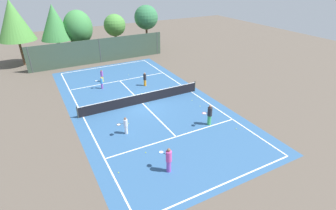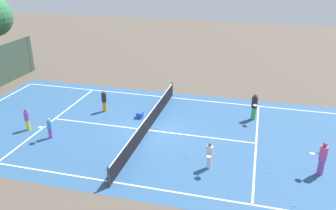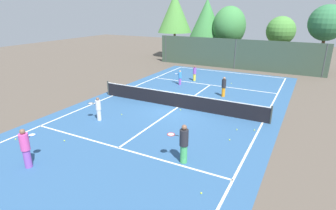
# 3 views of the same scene
# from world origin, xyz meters

# --- Properties ---
(ground_plane) EXTENTS (80.00, 80.00, 0.00)m
(ground_plane) POSITION_xyz_m (0.00, 0.00, 0.00)
(ground_plane) COLOR brown
(court_surface) EXTENTS (13.00, 25.00, 0.01)m
(court_surface) POSITION_xyz_m (0.00, 0.00, 0.00)
(court_surface) COLOR #2D5684
(court_surface) RESTS_ON ground_plane
(tennis_net) EXTENTS (11.90, 0.10, 1.10)m
(tennis_net) POSITION_xyz_m (0.00, 0.00, 0.51)
(tennis_net) COLOR #333833
(tennis_net) RESTS_ON ground_plane
(perimeter_fence) EXTENTS (18.00, 0.12, 3.20)m
(perimeter_fence) POSITION_xyz_m (0.00, 14.00, 1.60)
(perimeter_fence) COLOR #384C3D
(perimeter_fence) RESTS_ON ground_plane
(tree_0) EXTENTS (4.02, 4.02, 7.42)m
(tree_0) POSITION_xyz_m (-4.63, 17.29, 5.15)
(tree_0) COLOR brown
(tree_0) RESTS_ON ground_plane
(tree_1) EXTENTS (3.52, 3.52, 6.66)m
(tree_1) POSITION_xyz_m (8.16, 16.88, 4.87)
(tree_1) COLOR brown
(tree_1) RESTS_ON ground_plane
(tree_2) EXTENTS (3.22, 3.22, 5.46)m
(tree_2) POSITION_xyz_m (3.78, 18.66, 3.83)
(tree_2) COLOR brown
(tree_2) RESTS_ON ground_plane
(tree_3) EXTENTS (4.42, 4.42, 8.18)m
(tree_3) POSITION_xyz_m (-9.20, 17.77, 5.71)
(tree_3) COLOR brown
(tree_3) RESTS_ON ground_plane
(tree_4) EXTENTS (3.81, 4.06, 6.54)m
(tree_4) POSITION_xyz_m (-1.78, 17.24, 4.24)
(tree_4) COLOR brown
(tree_4) RESTS_ON ground_plane
(player_0) EXTENTS (0.32, 0.32, 1.50)m
(player_0) POSITION_xyz_m (1.96, 3.75, 0.77)
(player_0) COLOR orange
(player_0) RESTS_ON ground_plane
(player_1) EXTENTS (0.88, 0.36, 1.42)m
(player_1) POSITION_xyz_m (-3.15, -4.18, 0.73)
(player_1) COLOR silver
(player_1) RESTS_ON ground_plane
(player_2) EXTENTS (0.30, 0.30, 1.39)m
(player_2) POSITION_xyz_m (-1.79, 7.10, 0.71)
(player_2) COLOR yellow
(player_2) RESTS_ON ground_plane
(player_3) EXTENTS (0.95, 0.42, 1.76)m
(player_3) POSITION_xyz_m (3.25, -6.10, 0.91)
(player_3) COLOR #3FA559
(player_3) RESTS_ON ground_plane
(player_4) EXTENTS (0.83, 0.61, 1.26)m
(player_4) POSITION_xyz_m (-2.38, 5.24, 0.66)
(player_4) COLOR purple
(player_4) RESTS_ON ground_plane
(player_5) EXTENTS (0.64, 0.94, 1.74)m
(player_5) POSITION_xyz_m (-2.30, -9.46, 0.90)
(player_5) COLOR purple
(player_5) RESTS_ON ground_plane
(ball_crate) EXTENTS (0.43, 0.39, 0.43)m
(ball_crate) POSITION_xyz_m (1.59, 1.10, 0.18)
(ball_crate) COLOR blue
(ball_crate) RESTS_ON ground_plane
(tennis_ball_0) EXTENTS (0.07, 0.07, 0.07)m
(tennis_ball_0) POSITION_xyz_m (4.44, -3.14, 0.03)
(tennis_ball_0) COLOR #CCE533
(tennis_ball_0) RESTS_ON ground_plane
(tennis_ball_1) EXTENTS (0.07, 0.07, 0.07)m
(tennis_ball_1) POSITION_xyz_m (-2.82, -7.11, 0.03)
(tennis_ball_1) COLOR #CCE533
(tennis_ball_1) RESTS_ON ground_plane
(tennis_ball_2) EXTENTS (0.07, 0.07, 0.07)m
(tennis_ball_2) POSITION_xyz_m (0.40, -0.43, 0.03)
(tennis_ball_2) COLOR #CCE533
(tennis_ball_2) RESTS_ON ground_plane
(tennis_ball_3) EXTENTS (0.07, 0.07, 0.07)m
(tennis_ball_3) POSITION_xyz_m (1.52, 7.61, 0.03)
(tennis_ball_3) COLOR #CCE533
(tennis_ball_3) RESTS_ON ground_plane
(tennis_ball_4) EXTENTS (0.07, 0.07, 0.07)m
(tennis_ball_4) POSITION_xyz_m (-2.48, -2.89, 0.03)
(tennis_ball_4) COLOR #CCE533
(tennis_ball_4) RESTS_ON ground_plane
(tennis_ball_5) EXTENTS (0.07, 0.07, 0.07)m
(tennis_ball_5) POSITION_xyz_m (4.07, 2.07, 0.03)
(tennis_ball_5) COLOR #CCE533
(tennis_ball_5) RESTS_ON ground_plane
(tennis_ball_6) EXTENTS (0.07, 0.07, 0.07)m
(tennis_ball_6) POSITION_xyz_m (-5.13, -8.15, 0.03)
(tennis_ball_6) COLOR #CCE533
(tennis_ball_6) RESTS_ON ground_plane
(tennis_ball_7) EXTENTS (0.07, 0.07, 0.07)m
(tennis_ball_7) POSITION_xyz_m (4.72, -7.74, 0.03)
(tennis_ball_7) COLOR #CCE533
(tennis_ball_7) RESTS_ON ground_plane
(tennis_ball_8) EXTENTS (0.07, 0.07, 0.07)m
(tennis_ball_8) POSITION_xyz_m (4.44, -1.75, 0.03)
(tennis_ball_8) COLOR #CCE533
(tennis_ball_8) RESTS_ON ground_plane
(tennis_ball_9) EXTENTS (0.07, 0.07, 0.07)m
(tennis_ball_9) POSITION_xyz_m (5.30, -1.37, 0.03)
(tennis_ball_9) COLOR #CCE533
(tennis_ball_9) RESTS_ON ground_plane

